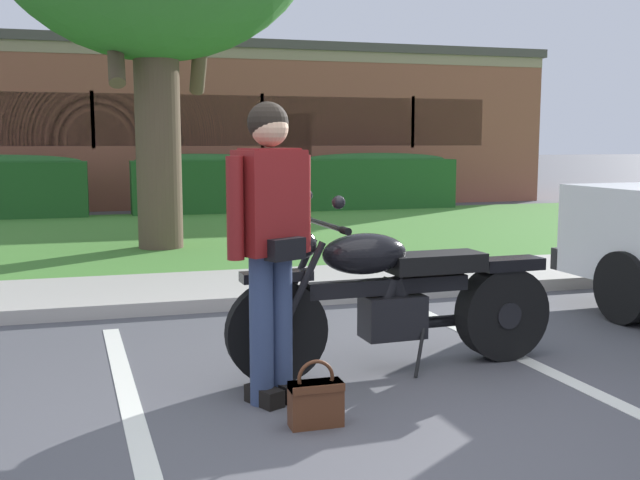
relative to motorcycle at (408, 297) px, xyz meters
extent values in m
plane|color=#4C4C51|center=(-0.63, -0.79, -0.48)|extent=(140.00, 140.00, 0.00)
cube|color=#ADA89E|center=(-0.63, 2.09, -0.42)|extent=(60.00, 0.20, 0.12)
cube|color=#ADA89E|center=(-0.63, 2.94, -0.44)|extent=(60.00, 1.50, 0.08)
cube|color=#478433|center=(-0.63, 7.25, -0.45)|extent=(60.00, 7.12, 0.06)
cube|color=silver|center=(-1.77, -0.59, -0.48)|extent=(0.31, 4.40, 0.01)
cube|color=silver|center=(0.87, -0.59, -0.48)|extent=(0.31, 4.40, 0.01)
cylinder|color=black|center=(-0.89, -0.04, -0.16)|extent=(0.64, 0.13, 0.64)
cylinder|color=black|center=(-0.89, -0.04, -0.16)|extent=(0.18, 0.13, 0.18)
cylinder|color=black|center=(0.71, 0.03, -0.16)|extent=(0.65, 0.21, 0.64)
cylinder|color=black|center=(0.71, 0.03, -0.16)|extent=(0.19, 0.21, 0.18)
cube|color=black|center=(-0.89, -0.04, 0.19)|extent=(0.45, 0.16, 0.06)
cube|color=black|center=(0.76, 0.03, 0.18)|extent=(0.45, 0.22, 0.08)
cylinder|color=black|center=(-0.75, -0.12, 0.12)|extent=(0.31, 0.06, 0.58)
cylinder|color=black|center=(-0.76, 0.04, 0.12)|extent=(0.31, 0.06, 0.58)
sphere|color=black|center=(-0.72, -0.04, 0.38)|extent=(0.17, 0.17, 0.17)
cylinder|color=black|center=(-0.58, -0.03, 0.50)|extent=(0.07, 0.72, 0.03)
cylinder|color=black|center=(-0.56, -0.39, 0.50)|extent=(0.05, 0.10, 0.04)
cylinder|color=black|center=(-0.59, 0.33, 0.50)|extent=(0.05, 0.10, 0.04)
sphere|color=black|center=(-0.58, -0.33, 0.66)|extent=(0.08, 0.08, 0.08)
sphere|color=black|center=(-0.61, 0.27, 0.66)|extent=(0.08, 0.08, 0.08)
cube|color=black|center=(-0.14, -0.01, 0.08)|extent=(1.10, 0.15, 0.10)
ellipsoid|color=black|center=(-0.31, -0.02, 0.30)|extent=(0.57, 0.35, 0.26)
cube|color=black|center=(0.19, 0.00, 0.22)|extent=(0.65, 0.31, 0.12)
cube|color=black|center=(-0.11, -0.01, -0.12)|extent=(0.41, 0.26, 0.28)
cylinder|color=black|center=(-0.14, -0.01, 0.04)|extent=(0.18, 0.13, 0.21)
cylinder|color=black|center=(-0.07, -0.01, 0.04)|extent=(0.18, 0.13, 0.21)
cylinder|color=black|center=(0.25, 0.15, -0.22)|extent=(0.60, 0.11, 0.08)
cylinder|color=black|center=(0.45, 0.16, -0.22)|extent=(0.60, 0.11, 0.08)
cylinder|color=black|center=(0.02, -0.16, -0.33)|extent=(0.12, 0.12, 0.30)
cube|color=black|center=(-0.92, -0.35, -0.43)|extent=(0.20, 0.26, 0.10)
cube|color=black|center=(-1.05, -0.41, -0.43)|extent=(0.20, 0.26, 0.10)
cylinder|color=navy|center=(-0.93, -0.33, -0.05)|extent=(0.14, 0.14, 0.86)
cylinder|color=navy|center=(-1.06, -0.40, -0.05)|extent=(0.14, 0.14, 0.86)
cube|color=maroon|center=(-0.99, -0.36, 0.67)|extent=(0.44, 0.36, 0.58)
cube|color=maroon|center=(-0.99, -0.36, 0.94)|extent=(0.36, 0.31, 0.06)
sphere|color=tan|center=(-0.99, -0.36, 1.08)|extent=(0.21, 0.21, 0.21)
sphere|color=black|center=(-1.00, -0.35, 1.11)|extent=(0.23, 0.23, 0.23)
cube|color=black|center=(-0.94, -0.48, 0.42)|extent=(0.24, 0.19, 0.12)
cylinder|color=maroon|center=(-0.78, -0.26, 0.65)|extent=(0.09, 0.09, 0.56)
cylinder|color=maroon|center=(-1.21, -0.47, 0.65)|extent=(0.09, 0.09, 0.56)
cube|color=#562D19|center=(-0.86, -0.81, -0.36)|extent=(0.28, 0.12, 0.24)
cube|color=#562D19|center=(-0.86, -0.82, -0.26)|extent=(0.28, 0.13, 0.04)
torus|color=#562D19|center=(-0.86, -0.81, -0.22)|extent=(0.20, 0.02, 0.20)
cube|color=black|center=(3.08, 1.62, -0.08)|extent=(1.90, 0.18, 0.20)
cylinder|color=black|center=(2.23, 0.65, -0.18)|extent=(0.27, 0.61, 0.60)
cylinder|color=brown|center=(-1.14, 5.84, 0.89)|extent=(0.60, 0.60, 2.75)
cylinder|color=brown|center=(-0.54, 5.84, 2.38)|extent=(0.21, 1.35, 1.46)
cylinder|color=brown|center=(-1.65, 5.84, 2.40)|extent=(0.21, 1.20, 1.48)
cube|color=#235623|center=(0.02, 10.80, 0.07)|extent=(2.68, 0.90, 1.10)
ellipsoid|color=#235623|center=(0.02, 10.80, 0.62)|extent=(2.54, 0.84, 0.28)
cube|color=#235623|center=(3.79, 10.80, 0.07)|extent=(3.38, 0.90, 1.10)
ellipsoid|color=#235623|center=(3.79, 10.80, 0.62)|extent=(3.22, 0.84, 0.28)
cube|color=#93513D|center=(-2.00, 17.21, 1.28)|extent=(21.30, 10.06, 3.52)
cube|color=#998466|center=(-2.00, 12.22, 2.92)|extent=(21.30, 0.10, 0.24)
cube|color=#4C4742|center=(-2.00, 17.21, 3.14)|extent=(21.51, 10.16, 0.20)
cube|color=#1E282D|center=(-2.00, 12.21, 1.45)|extent=(18.10, 0.06, 1.10)
cube|color=#93513D|center=(-2.00, 12.20, 1.45)|extent=(0.08, 0.04, 1.20)
cube|color=#93513D|center=(1.62, 12.20, 1.45)|extent=(0.08, 0.04, 1.20)
cube|color=#93513D|center=(5.24, 12.20, 1.45)|extent=(0.08, 0.04, 1.20)
cube|color=#473323|center=(2.26, 12.22, 0.57)|extent=(1.00, 0.08, 2.10)
camera|label=1|loc=(-1.90, -4.48, 1.01)|focal=42.39mm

